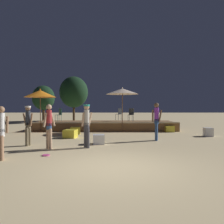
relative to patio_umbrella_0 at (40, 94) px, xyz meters
name	(u,v)px	position (x,y,z in m)	size (l,w,h in m)	color
ground_plane	(112,167)	(4.73, -8.49, -2.52)	(120.00, 120.00, 0.00)	#D1B784
wooden_deck	(105,126)	(4.20, 1.60, -2.23)	(10.01, 3.15, 0.65)	brown
patio_umbrella_0	(40,94)	(0.00, 0.00, 0.00)	(2.06, 2.06, 2.83)	brown
patio_umbrella_1	(122,91)	(5.40, -0.06, 0.15)	(2.11, 2.11, 2.93)	brown
cube_seat_0	(208,132)	(10.12, -2.15, -2.28)	(0.46, 0.46, 0.48)	white
cube_seat_1	(169,129)	(8.49, 0.00, -2.32)	(0.60, 0.60, 0.40)	yellow
cube_seat_2	(75,131)	(2.50, -1.19, -2.30)	(0.59, 0.59, 0.43)	yellow
cube_seat_3	(99,139)	(4.13, -4.70, -2.31)	(0.54, 0.54, 0.41)	white
cube_seat_4	(70,134)	(2.50, -2.76, -2.30)	(0.74, 0.74, 0.43)	yellow
person_0	(28,123)	(1.17, -5.16, -1.57)	(0.51, 0.29, 1.69)	#72664C
person_1	(1,131)	(1.31, -7.66, -1.63)	(0.43, 0.28, 1.66)	#997051
person_2	(156,120)	(6.89, -3.71, -1.49)	(0.50, 0.30, 1.84)	#2D4C7F
person_3	(86,123)	(3.70, -5.63, -1.53)	(0.45, 0.40, 1.75)	#3F3F47
person_4	(49,125)	(2.27, -5.90, -1.57)	(0.42, 0.47, 1.74)	tan
bistro_chair_0	(119,113)	(5.26, 2.18, -1.32)	(0.48, 0.48, 0.90)	#2D3338
bistro_chair_1	(59,113)	(1.05, 0.82, -1.32)	(0.48, 0.48, 0.90)	#1E4C47
bistro_chair_2	(131,113)	(6.06, 0.92, -1.32)	(0.44, 0.44, 0.90)	#2D3338
frisbee_disc	(46,155)	(2.50, -7.07, -2.50)	(0.25, 0.25, 0.03)	#E54C99
background_tree_0	(74,92)	(0.07, 12.15, 0.95)	(3.42, 3.42, 5.36)	#3D2B1C
background_tree_1	(43,98)	(-2.47, 8.49, 0.09)	(2.31, 2.31, 3.90)	#3D2B1C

